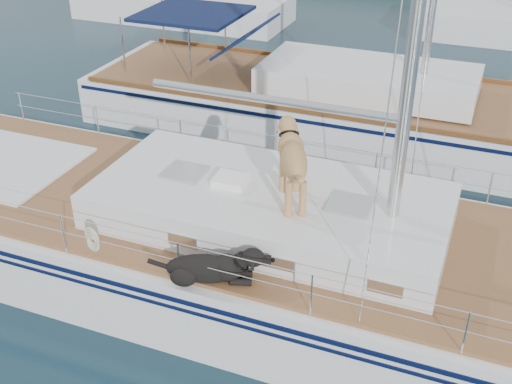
% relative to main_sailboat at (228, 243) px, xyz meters
% --- Properties ---
extents(ground, '(120.00, 120.00, 0.00)m').
position_rel_main_sailboat_xyz_m(ground, '(-0.10, 0.01, -0.68)').
color(ground, black).
rests_on(ground, ground).
extents(main_sailboat, '(12.00, 4.00, 14.01)m').
position_rel_main_sailboat_xyz_m(main_sailboat, '(0.00, 0.00, 0.00)').
color(main_sailboat, white).
rests_on(main_sailboat, ground).
extents(neighbor_sailboat, '(11.00, 3.50, 13.30)m').
position_rel_main_sailboat_xyz_m(neighbor_sailboat, '(-0.33, 6.19, -0.06)').
color(neighbor_sailboat, white).
rests_on(neighbor_sailboat, ground).
extents(bg_boat_west, '(8.00, 3.00, 11.65)m').
position_rel_main_sailboat_xyz_m(bg_boat_west, '(-8.10, 14.01, -0.24)').
color(bg_boat_west, white).
rests_on(bg_boat_west, ground).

